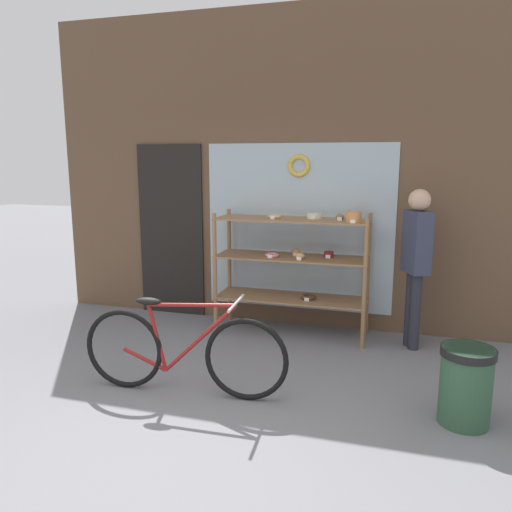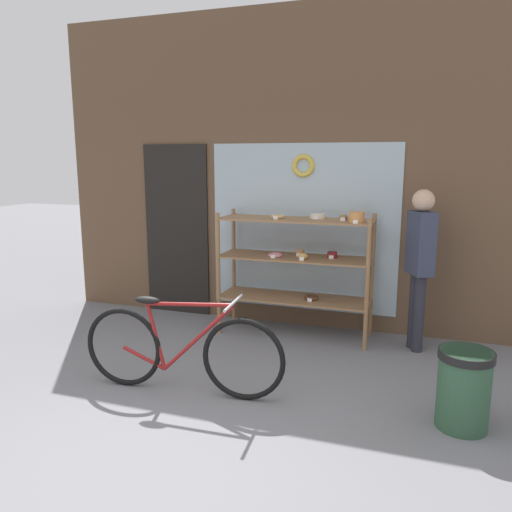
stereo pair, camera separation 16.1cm
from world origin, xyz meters
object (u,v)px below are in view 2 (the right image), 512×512
object	(u,v)px
display_case	(298,259)
pedestrian	(420,257)
bicycle	(181,350)
trash_bin	(464,386)

from	to	relation	value
display_case	pedestrian	size ratio (longest dim) A/B	1.01
bicycle	pedestrian	size ratio (longest dim) A/B	1.07
bicycle	display_case	bearing A→B (deg)	66.80
display_case	bicycle	bearing A→B (deg)	-109.08
display_case	pedestrian	world-z (taller)	pedestrian
bicycle	pedestrian	bearing A→B (deg)	37.54
display_case	bicycle	world-z (taller)	display_case
display_case	trash_bin	world-z (taller)	display_case
pedestrian	display_case	bearing A→B (deg)	-117.02
display_case	pedestrian	xyz separation A→B (m)	(1.25, -0.05, 0.10)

